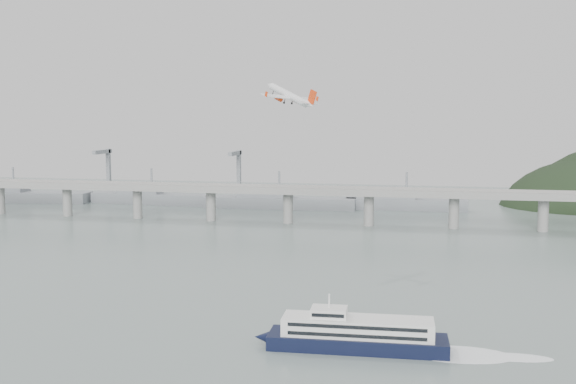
# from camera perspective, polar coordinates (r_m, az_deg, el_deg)

# --- Properties ---
(ground) EXTENTS (900.00, 900.00, 0.00)m
(ground) POSITION_cam_1_polar(r_m,az_deg,el_deg) (221.76, -2.94, -10.85)
(ground) COLOR slate
(ground) RESTS_ON ground
(bridge) EXTENTS (800.00, 22.00, 23.90)m
(bridge) POSITION_cam_1_polar(r_m,az_deg,el_deg) (411.38, 3.94, -0.34)
(bridge) COLOR gray
(bridge) RESTS_ON ground
(distant_fleet) EXTENTS (453.00, 60.90, 40.00)m
(distant_fleet) POSITION_cam_1_polar(r_m,az_deg,el_deg) (517.82, -12.21, -0.36)
(distant_fleet) COLOR gray
(distant_fleet) RESTS_ON ground
(ferry) EXTENTS (83.55, 16.35, 15.75)m
(ferry) POSITION_cam_1_polar(r_m,az_deg,el_deg) (196.04, 5.90, -11.91)
(ferry) COLOR black
(ferry) RESTS_ON ground
(airliner) EXTENTS (29.03, 28.20, 14.23)m
(airliner) POSITION_cam_1_polar(r_m,az_deg,el_deg) (310.97, 0.15, 8.14)
(airliner) COLOR white
(airliner) RESTS_ON ground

